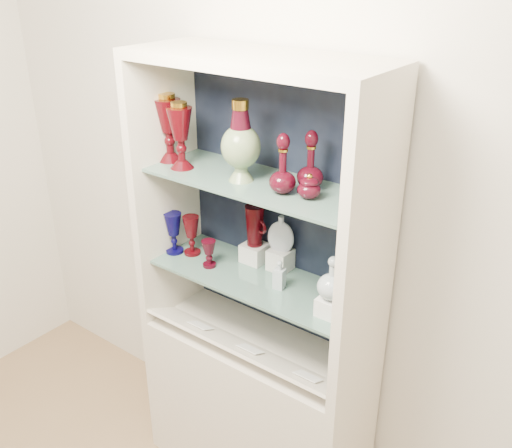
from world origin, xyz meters
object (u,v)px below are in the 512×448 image
Objects in this scene: ruby_pitcher at (255,226)px; cobalt_goblet at (174,233)px; enamel_urn at (241,141)px; clear_round_decanter at (332,279)px; pedestal_lamp_left at (169,128)px; lidded_bowl at (309,186)px; ruby_goblet_small at (209,254)px; clear_square_bottle at (279,275)px; flat_flask at (281,233)px; ruby_decanter_a at (283,160)px; cameo_medallion at (363,270)px; ruby_decanter_b at (311,158)px; pedestal_lamp_right at (181,136)px; ruby_goblet_tall at (192,235)px.

cobalt_goblet is at bearing -142.07° from ruby_pitcher.
enamel_urn reaches higher than clear_round_decanter.
pedestal_lamp_left is 0.68m from lidded_bowl.
clear_square_bottle is at bearing 5.93° from ruby_goblet_small.
ruby_pitcher reaches higher than flat_flask.
pedestal_lamp_left is 1.13× the size of ruby_decanter_a.
lidded_bowl reaches higher than cameo_medallion.
cameo_medallion reaches higher than ruby_goblet_small.
ruby_decanter_a is (0.20, -0.01, -0.03)m from enamel_urn.
ruby_decanter_b is 1.65× the size of cameo_medallion.
clear_round_decanter is at bearing -3.41° from ruby_decanter_a.
pedestal_lamp_left is 1.77× the size of flat_flask.
pedestal_lamp_right is at bearing -174.02° from clear_square_bottle.
enamel_urn is 2.54× the size of clear_square_bottle.
clear_square_bottle is 0.19m from flat_flask.
pedestal_lamp_right is 0.56m from flat_flask.
ruby_goblet_small is 0.23m from ruby_pitcher.
lidded_bowl is 0.50× the size of cobalt_goblet.
ruby_decanter_a is 0.13m from lidded_bowl.
clear_square_bottle is at bearing 3.12° from cobalt_goblet.
clear_square_bottle reaches higher than ruby_goblet_small.
flat_flask is (-0.11, 0.15, -0.37)m from ruby_decanter_a.
clear_square_bottle is (0.54, 0.03, -0.03)m from cobalt_goblet.
flat_flask reaches higher than clear_round_decanter.
ruby_pitcher is (-0.34, 0.13, -0.30)m from lidded_bowl.
lidded_bowl reaches higher than ruby_pitcher.
enamel_urn reaches higher than flat_flask.
clear_round_decanter is 0.12m from cameo_medallion.
pedestal_lamp_left is 0.47m from cobalt_goblet.
pedestal_lamp_left reaches higher than ruby_goblet_small.
ruby_decanter_b is 0.49m from clear_square_bottle.
pedestal_lamp_right is 2.19× the size of clear_square_bottle.
ruby_decanter_a is at bearing -118.52° from ruby_decanter_b.
pedestal_lamp_left is at bearing 179.84° from lidded_bowl.
cameo_medallion is (0.50, 0.07, -0.40)m from enamel_urn.
flat_flask is at bearing 153.71° from clear_round_decanter.
pedestal_lamp_right is at bearing -167.32° from ruby_decanter_b.
pedestal_lamp_left is 1.99× the size of cameo_medallion.
ruby_goblet_small is at bearing -178.77° from ruby_decanter_a.
ruby_decanter_a is 0.47m from ruby_pitcher.
clear_round_decanter is at bearing -3.71° from ruby_goblet_tall.
enamel_urn is at bearing 2.50° from cobalt_goblet.
ruby_goblet_tall is (-0.60, 0.02, -0.38)m from lidded_bowl.
ruby_goblet_small is 0.68m from cameo_medallion.
clear_round_decanter is at bearing -3.65° from enamel_urn.
ruby_decanter_b is 0.77m from cobalt_goblet.
clear_square_bottle is (-0.08, -0.07, -0.47)m from ruby_decanter_b.
clear_square_bottle is at bearing -0.75° from ruby_goblet_tall.
clear_square_bottle is 0.75× the size of clear_round_decanter.
ruby_pitcher is at bearing 20.53° from pedestal_lamp_left.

